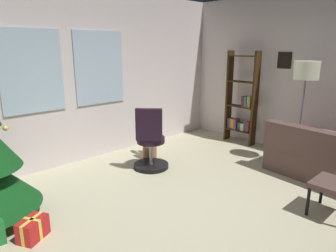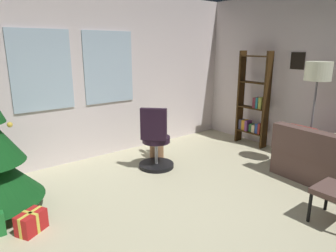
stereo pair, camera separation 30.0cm
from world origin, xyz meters
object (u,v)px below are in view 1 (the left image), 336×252
object	(u,v)px
footstool	(333,187)
gift_box_red	(33,229)
office_chair	(150,145)
bookshelf	(242,104)
floor_lamp	(306,77)
potted_plant	(149,142)

from	to	relation	value
footstool	gift_box_red	distance (m)	3.28
office_chair	bookshelf	world-z (taller)	bookshelf
footstool	office_chair	distance (m)	2.54
floor_lamp	potted_plant	bearing A→B (deg)	130.13
floor_lamp	office_chair	bearing A→B (deg)	142.30
office_chair	bookshelf	size ratio (longest dim) A/B	0.55
gift_box_red	office_chair	bearing A→B (deg)	15.71
bookshelf	potted_plant	size ratio (longest dim) A/B	2.67
bookshelf	floor_lamp	xyz separation A→B (m)	(-0.30, -1.31, 0.64)
bookshelf	floor_lamp	distance (m)	1.49
footstool	bookshelf	size ratio (longest dim) A/B	0.26
footstool	office_chair	world-z (taller)	office_chair
gift_box_red	bookshelf	world-z (taller)	bookshelf
office_chair	floor_lamp	bearing A→B (deg)	-37.70
gift_box_red	office_chair	distance (m)	2.13
gift_box_red	potted_plant	world-z (taller)	potted_plant
gift_box_red	office_chair	size ratio (longest dim) A/B	0.34
office_chair	floor_lamp	xyz separation A→B (m)	(1.92, -1.48, 1.04)
footstool	potted_plant	world-z (taller)	potted_plant
footstool	potted_plant	bearing A→B (deg)	96.40
floor_lamp	potted_plant	size ratio (longest dim) A/B	2.46
office_chair	potted_plant	distance (m)	0.54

